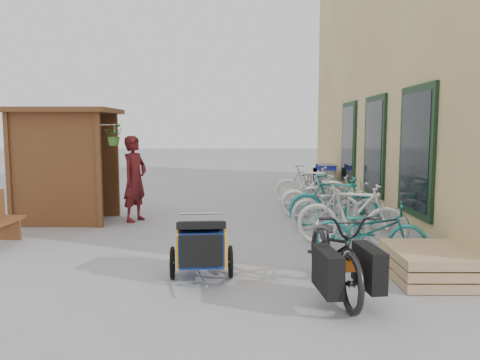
{
  "coord_description": "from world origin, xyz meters",
  "views": [
    {
      "loc": [
        0.54,
        -7.37,
        1.97
      ],
      "look_at": [
        0.5,
        1.5,
        1.0
      ],
      "focal_mm": 35.0,
      "sensor_mm": 36.0,
      "label": 1
    }
  ],
  "objects_px": {
    "bike_2": "(338,205)",
    "bike_3": "(334,201)",
    "bike_1": "(352,214)",
    "shopping_carts": "(323,176)",
    "bike_4": "(323,197)",
    "cargo_bike": "(336,252)",
    "bike_7": "(309,186)",
    "person_kiosk": "(135,179)",
    "bike_5": "(316,195)",
    "child_trailer": "(201,244)",
    "pallet_stack": "(430,264)",
    "bike_6": "(311,193)",
    "kiosk": "(61,149)",
    "bike_0": "(370,230)"
  },
  "relations": [
    {
      "from": "kiosk",
      "to": "bike_0",
      "type": "height_order",
      "value": "kiosk"
    },
    {
      "from": "bike_3",
      "to": "bike_7",
      "type": "distance_m",
      "value": 2.58
    },
    {
      "from": "bike_2",
      "to": "bike_7",
      "type": "relative_size",
      "value": 1.02
    },
    {
      "from": "shopping_carts",
      "to": "child_trailer",
      "type": "distance_m",
      "value": 8.54
    },
    {
      "from": "person_kiosk",
      "to": "bike_5",
      "type": "distance_m",
      "value": 4.02
    },
    {
      "from": "cargo_bike",
      "to": "bike_7",
      "type": "height_order",
      "value": "bike_7"
    },
    {
      "from": "bike_0",
      "to": "bike_4",
      "type": "distance_m",
      "value": 3.13
    },
    {
      "from": "pallet_stack",
      "to": "bike_2",
      "type": "height_order",
      "value": "bike_2"
    },
    {
      "from": "pallet_stack",
      "to": "bike_7",
      "type": "distance_m",
      "value": 5.89
    },
    {
      "from": "kiosk",
      "to": "person_kiosk",
      "type": "xyz_separation_m",
      "value": [
        1.53,
        0.05,
        -0.64
      ]
    },
    {
      "from": "bike_0",
      "to": "bike_5",
      "type": "xyz_separation_m",
      "value": [
        -0.28,
        3.48,
        0.05
      ]
    },
    {
      "from": "child_trailer",
      "to": "bike_3",
      "type": "relative_size",
      "value": 0.79
    },
    {
      "from": "person_kiosk",
      "to": "bike_5",
      "type": "bearing_deg",
      "value": -56.71
    },
    {
      "from": "bike_1",
      "to": "shopping_carts",
      "type": "bearing_deg",
      "value": 11.71
    },
    {
      "from": "bike_2",
      "to": "person_kiosk",
      "type": "bearing_deg",
      "value": 75.62
    },
    {
      "from": "bike_5",
      "to": "bike_7",
      "type": "height_order",
      "value": "bike_7"
    },
    {
      "from": "kiosk",
      "to": "shopping_carts",
      "type": "height_order",
      "value": "kiosk"
    },
    {
      "from": "pallet_stack",
      "to": "bike_5",
      "type": "relative_size",
      "value": 0.74
    },
    {
      "from": "child_trailer",
      "to": "bike_1",
      "type": "xyz_separation_m",
      "value": [
        2.37,
        1.61,
        0.1
      ]
    },
    {
      "from": "bike_5",
      "to": "bike_6",
      "type": "relative_size",
      "value": 1.06
    },
    {
      "from": "kiosk",
      "to": "bike_7",
      "type": "bearing_deg",
      "value": 19.54
    },
    {
      "from": "bike_2",
      "to": "cargo_bike",
      "type": "bearing_deg",
      "value": 165.06
    },
    {
      "from": "child_trailer",
      "to": "bike_4",
      "type": "height_order",
      "value": "bike_4"
    },
    {
      "from": "person_kiosk",
      "to": "bike_1",
      "type": "height_order",
      "value": "person_kiosk"
    },
    {
      "from": "bike_3",
      "to": "bike_6",
      "type": "distance_m",
      "value": 2.1
    },
    {
      "from": "pallet_stack",
      "to": "bike_5",
      "type": "xyz_separation_m",
      "value": [
        -0.79,
        4.52,
        0.28
      ]
    },
    {
      "from": "shopping_carts",
      "to": "bike_5",
      "type": "bearing_deg",
      "value": -102.49
    },
    {
      "from": "kiosk",
      "to": "bike_6",
      "type": "bearing_deg",
      "value": 14.97
    },
    {
      "from": "shopping_carts",
      "to": "bike_5",
      "type": "relative_size",
      "value": 0.9
    },
    {
      "from": "shopping_carts",
      "to": "bike_4",
      "type": "relative_size",
      "value": 0.79
    },
    {
      "from": "kiosk",
      "to": "pallet_stack",
      "type": "height_order",
      "value": "kiosk"
    },
    {
      "from": "bike_4",
      "to": "bike_5",
      "type": "relative_size",
      "value": 1.13
    },
    {
      "from": "bike_2",
      "to": "bike_3",
      "type": "height_order",
      "value": "bike_3"
    },
    {
      "from": "shopping_carts",
      "to": "bike_4",
      "type": "height_order",
      "value": "bike_4"
    },
    {
      "from": "bike_4",
      "to": "bike_5",
      "type": "bearing_deg",
      "value": 33.51
    },
    {
      "from": "bike_6",
      "to": "bike_3",
      "type": "bearing_deg",
      "value": 171.17
    },
    {
      "from": "shopping_carts",
      "to": "person_kiosk",
      "type": "height_order",
      "value": "person_kiosk"
    },
    {
      "from": "bike_0",
      "to": "pallet_stack",
      "type": "bearing_deg",
      "value": -136.09
    },
    {
      "from": "person_kiosk",
      "to": "bike_2",
      "type": "distance_m",
      "value": 4.27
    },
    {
      "from": "shopping_carts",
      "to": "bike_1",
      "type": "xyz_separation_m",
      "value": [
        -0.63,
        -6.39,
        0.0
      ]
    },
    {
      "from": "bike_7",
      "to": "child_trailer",
      "type": "bearing_deg",
      "value": 177.92
    },
    {
      "from": "bike_1",
      "to": "bike_2",
      "type": "xyz_separation_m",
      "value": [
        0.05,
        1.38,
        -0.08
      ]
    },
    {
      "from": "child_trailer",
      "to": "bike_2",
      "type": "height_order",
      "value": "bike_2"
    },
    {
      "from": "bike_6",
      "to": "bike_5",
      "type": "bearing_deg",
      "value": 165.65
    },
    {
      "from": "bike_1",
      "to": "bike_7",
      "type": "height_order",
      "value": "bike_1"
    },
    {
      "from": "bike_7",
      "to": "bike_6",
      "type": "bearing_deg",
      "value": -161.73
    },
    {
      "from": "bike_0",
      "to": "bike_6",
      "type": "distance_m",
      "value": 4.32
    },
    {
      "from": "cargo_bike",
      "to": "bike_7",
      "type": "bearing_deg",
      "value": 78.9
    },
    {
      "from": "bike_3",
      "to": "bike_4",
      "type": "height_order",
      "value": "bike_3"
    },
    {
      "from": "person_kiosk",
      "to": "bike_5",
      "type": "xyz_separation_m",
      "value": [
        3.95,
        0.6,
        -0.42
      ]
    }
  ]
}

